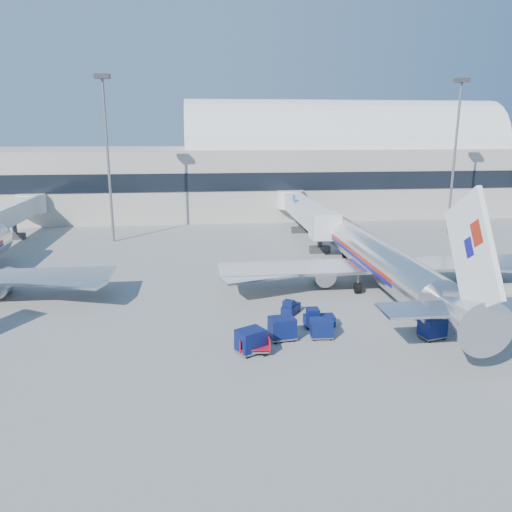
{
  "coord_description": "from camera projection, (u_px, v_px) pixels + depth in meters",
  "views": [
    {
      "loc": [
        -7.59,
        -41.3,
        15.52
      ],
      "look_at": [
        -2.27,
        6.0,
        3.4
      ],
      "focal_mm": 35.0,
      "sensor_mm": 36.0,
      "label": 1
    }
  ],
  "objects": [
    {
      "name": "jetbridge_near",
      "position": [
        303.0,
        210.0,
        73.94
      ],
      "size": [
        4.4,
        27.5,
        6.25
      ],
      "color": "silver",
      "rests_on": "ground"
    },
    {
      "name": "cart_solo_far",
      "position": [
        472.0,
        315.0,
        40.13
      ],
      "size": [
        2.36,
        1.99,
        1.82
      ],
      "rotation": [
        0.0,
        0.0,
        0.23
      ],
      "color": "#091244",
      "rests_on": "ground"
    },
    {
      "name": "terminal",
      "position": [
        168.0,
        172.0,
        94.98
      ],
      "size": [
        170.0,
        28.15,
        21.0
      ],
      "color": "#B2AA9E",
      "rests_on": "ground"
    },
    {
      "name": "barrier_near",
      "position": [
        469.0,
        290.0,
        48.19
      ],
      "size": [
        3.0,
        0.55,
        0.9
      ],
      "primitive_type": "cube",
      "color": "#9E9E96",
      "rests_on": "ground"
    },
    {
      "name": "jetbridge_mid",
      "position": [
        7.0,
        215.0,
        69.39
      ],
      "size": [
        4.4,
        27.5,
        6.25
      ],
      "color": "silver",
      "rests_on": "ground"
    },
    {
      "name": "cart_train_a",
      "position": [
        321.0,
        328.0,
        38.01
      ],
      "size": [
        1.78,
        1.4,
        1.51
      ],
      "rotation": [
        0.0,
        0.0,
        -0.05
      ],
      "color": "#091244",
      "rests_on": "ground"
    },
    {
      "name": "tug_lead",
      "position": [
        318.0,
        319.0,
        40.14
      ],
      "size": [
        2.46,
        1.26,
        1.59
      ],
      "rotation": [
        0.0,
        0.0,
        -0.01
      ],
      "color": "#091244",
      "rests_on": "ground"
    },
    {
      "name": "barrier_mid",
      "position": [
        501.0,
        289.0,
        48.54
      ],
      "size": [
        3.0,
        0.55,
        0.9
      ],
      "primitive_type": "cube",
      "color": "#9E9E96",
      "rests_on": "ground"
    },
    {
      "name": "ground",
      "position": [
        289.0,
        309.0,
        44.42
      ],
      "size": [
        260.0,
        260.0,
        0.0
      ],
      "primitive_type": "plane",
      "color": "gray",
      "rests_on": "ground"
    },
    {
      "name": "airliner_main",
      "position": [
        381.0,
        261.0,
        49.12
      ],
      "size": [
        32.0,
        37.26,
        12.07
      ],
      "color": "silver",
      "rests_on": "ground"
    },
    {
      "name": "tug_left",
      "position": [
        290.0,
        307.0,
        43.03
      ],
      "size": [
        1.98,
        2.24,
        1.32
      ],
      "rotation": [
        0.0,
        0.0,
        0.97
      ],
      "color": "#091244",
      "rests_on": "ground"
    },
    {
      "name": "tug_right",
      "position": [
        441.0,
        308.0,
        42.56
      ],
      "size": [
        2.47,
        2.69,
        1.6
      ],
      "rotation": [
        0.0,
        0.0,
        -0.91
      ],
      "color": "#091244",
      "rests_on": "ground"
    },
    {
      "name": "cart_solo_near",
      "position": [
        432.0,
        327.0,
        37.97
      ],
      "size": [
        2.19,
        1.87,
        1.65
      ],
      "rotation": [
        0.0,
        0.0,
        0.27
      ],
      "color": "#091244",
      "rests_on": "ground"
    },
    {
      "name": "mast_east",
      "position": [
        457.0,
        134.0,
        72.91
      ],
      "size": [
        2.0,
        1.2,
        22.6
      ],
      "color": "slate",
      "rests_on": "ground"
    },
    {
      "name": "cart_open_red",
      "position": [
        255.0,
        347.0,
        35.53
      ],
      "size": [
        2.25,
        1.63,
        0.59
      ],
      "rotation": [
        0.0,
        0.0,
        -0.04
      ],
      "color": "slate",
      "rests_on": "ground"
    },
    {
      "name": "cart_train_b",
      "position": [
        282.0,
        328.0,
        37.68
      ],
      "size": [
        2.21,
        1.82,
        1.76
      ],
      "rotation": [
        0.0,
        0.0,
        0.16
      ],
      "color": "#091244",
      "rests_on": "ground"
    },
    {
      "name": "mast_west",
      "position": [
        106.0,
        135.0,
        67.49
      ],
      "size": [
        2.0,
        1.2,
        22.6
      ],
      "color": "slate",
      "rests_on": "ground"
    },
    {
      "name": "cart_train_c",
      "position": [
        251.0,
        340.0,
        35.46
      ],
      "size": [
        2.48,
        2.29,
        1.76
      ],
      "rotation": [
        0.0,
        0.0,
        0.5
      ],
      "color": "#091244",
      "rests_on": "ground"
    }
  ]
}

